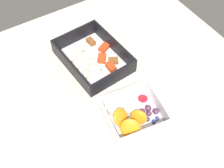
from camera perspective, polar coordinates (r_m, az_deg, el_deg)
The scene contains 3 objects.
table_surface at distance 79.24cm, azimuth 1.03°, elevation -2.10°, with size 80.00×80.00×2.00cm, color beige.
pasta_container at distance 84.02cm, azimuth -3.72°, elevation 4.90°, with size 21.98×17.16×5.35cm.
fruit_bowl at distance 72.43cm, azimuth 4.23°, elevation -6.23°, with size 15.11×16.12×5.59cm.
Camera 1 is at (38.00, -25.07, 65.86)cm, focal length 46.26 mm.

